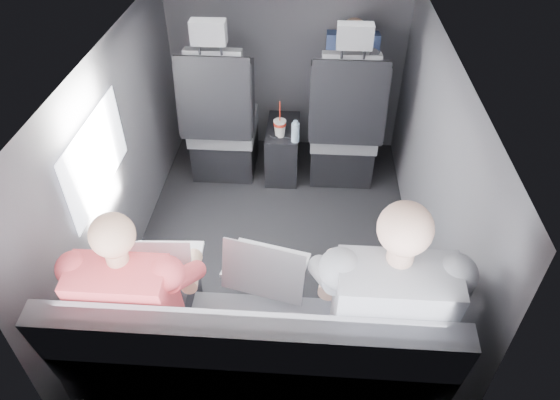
# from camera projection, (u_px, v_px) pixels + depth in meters

# --- Properties ---
(floor) EXTENTS (2.60, 2.60, 0.00)m
(floor) POSITION_uv_depth(u_px,v_px,m) (274.00, 248.00, 3.30)
(floor) COLOR black
(floor) RESTS_ON ground
(ceiling) EXTENTS (2.60, 2.60, 0.00)m
(ceiling) POSITION_uv_depth(u_px,v_px,m) (272.00, 53.00, 2.44)
(ceiling) COLOR #B2B2AD
(ceiling) RESTS_ON panel_back
(panel_left) EXTENTS (0.02, 2.60, 1.35)m
(panel_left) POSITION_uv_depth(u_px,v_px,m) (120.00, 159.00, 2.92)
(panel_left) COLOR #56565B
(panel_left) RESTS_ON floor
(panel_right) EXTENTS (0.02, 2.60, 1.35)m
(panel_right) POSITION_uv_depth(u_px,v_px,m) (432.00, 171.00, 2.82)
(panel_right) COLOR #56565B
(panel_right) RESTS_ON floor
(panel_front) EXTENTS (1.80, 0.02, 1.35)m
(panel_front) POSITION_uv_depth(u_px,v_px,m) (286.00, 68.00, 3.87)
(panel_front) COLOR #56565B
(panel_front) RESTS_ON floor
(panel_back) EXTENTS (1.80, 0.02, 1.35)m
(panel_back) POSITION_uv_depth(u_px,v_px,m) (247.00, 367.00, 1.87)
(panel_back) COLOR #56565B
(panel_back) RESTS_ON floor
(side_window) EXTENTS (0.02, 0.75, 0.42)m
(side_window) POSITION_uv_depth(u_px,v_px,m) (97.00, 157.00, 2.54)
(side_window) COLOR white
(side_window) RESTS_ON panel_left
(seatbelt) EXTENTS (0.35, 0.11, 0.59)m
(seatbelt) POSITION_uv_depth(u_px,v_px,m) (349.00, 93.00, 3.28)
(seatbelt) COLOR black
(seatbelt) RESTS_ON front_seat_right
(front_seat_left) EXTENTS (0.52, 0.58, 1.26)m
(front_seat_left) POSITION_uv_depth(u_px,v_px,m) (222.00, 127.00, 3.71)
(front_seat_left) COLOR black
(front_seat_left) RESTS_ON floor
(front_seat_right) EXTENTS (0.52, 0.58, 1.26)m
(front_seat_right) POSITION_uv_depth(u_px,v_px,m) (344.00, 132.00, 3.67)
(front_seat_right) COLOR black
(front_seat_right) RESTS_ON floor
(center_console) EXTENTS (0.24, 0.48, 0.41)m
(center_console) POSITION_uv_depth(u_px,v_px,m) (283.00, 149.00, 3.85)
(center_console) COLOR black
(center_console) RESTS_ON floor
(rear_bench) EXTENTS (1.60, 0.57, 0.92)m
(rear_bench) POSITION_uv_depth(u_px,v_px,m) (256.00, 365.00, 2.28)
(rear_bench) COLOR slate
(rear_bench) RESTS_ON floor
(soda_cup) EXTENTS (0.09, 0.09, 0.28)m
(soda_cup) POSITION_uv_depth(u_px,v_px,m) (280.00, 127.00, 3.58)
(soda_cup) COLOR white
(soda_cup) RESTS_ON center_console
(water_bottle) EXTENTS (0.06, 0.06, 0.16)m
(water_bottle) POSITION_uv_depth(u_px,v_px,m) (295.00, 132.00, 3.52)
(water_bottle) COLOR #9ABCD1
(water_bottle) RESTS_ON center_console
(laptop_white) EXTENTS (0.34, 0.32, 0.25)m
(laptop_white) POSITION_uv_depth(u_px,v_px,m) (163.00, 261.00, 2.34)
(laptop_white) COLOR silver
(laptop_white) RESTS_ON passenger_rear_left
(laptop_silver) EXTENTS (0.43, 0.42, 0.27)m
(laptop_silver) POSITION_uv_depth(u_px,v_px,m) (265.00, 267.00, 2.31)
(laptop_silver) COLOR #BABABF
(laptop_silver) RESTS_ON rear_bench
(laptop_black) EXTENTS (0.34, 0.31, 0.23)m
(laptop_black) POSITION_uv_depth(u_px,v_px,m) (364.00, 271.00, 2.30)
(laptop_black) COLOR black
(laptop_black) RESTS_ON passenger_rear_right
(passenger_rear_left) EXTENTS (0.48, 0.60, 1.19)m
(passenger_rear_left) POSITION_uv_depth(u_px,v_px,m) (144.00, 300.00, 2.19)
(passenger_rear_left) COLOR #2F2F33
(passenger_rear_left) RESTS_ON rear_bench
(passenger_rear_right) EXTENTS (0.55, 0.66, 1.30)m
(passenger_rear_right) POSITION_uv_depth(u_px,v_px,m) (382.00, 307.00, 2.11)
(passenger_rear_right) COLOR navy
(passenger_rear_right) RESTS_ON rear_bench
(passenger_front_right) EXTENTS (0.37, 0.37, 0.71)m
(passenger_front_right) POSITION_uv_depth(u_px,v_px,m) (350.00, 73.00, 3.65)
(passenger_front_right) COLOR navy
(passenger_front_right) RESTS_ON front_seat_right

